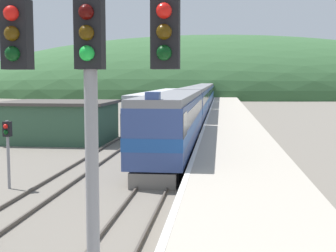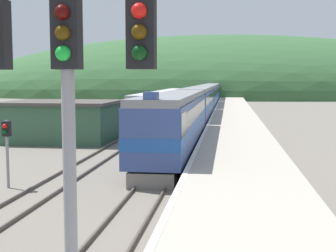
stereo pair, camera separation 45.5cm
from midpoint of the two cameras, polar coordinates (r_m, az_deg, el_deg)
track_main at (r=73.56m, az=3.79°, el=1.73°), size 1.52×180.00×0.16m
track_siding at (r=73.93m, az=0.08°, el=1.76°), size 1.52×180.00×0.16m
platform at (r=53.52m, az=7.35°, el=0.63°), size 5.34×140.00×0.98m
distant_hills at (r=148.37m, az=5.14°, el=3.69°), size 167.91×75.56×37.49m
station_shed at (r=40.27m, az=-13.38°, el=0.60°), size 8.98×7.48×3.37m
express_train_lead_car at (r=32.19m, az=0.38°, el=0.61°), size 2.95×21.85×4.59m
carriage_second at (r=55.36m, az=2.93°, el=2.73°), size 2.94×22.51×4.23m
carriage_third at (r=78.69m, az=3.98°, el=3.61°), size 2.94×22.51×4.23m
carriage_fourth at (r=102.05m, az=4.55°, el=4.08°), size 2.94×22.51×4.23m
siding_train at (r=62.50m, az=-1.09°, el=2.68°), size 2.90×36.47×3.63m
signal_mast_main at (r=6.95m, az=-11.30°, el=4.36°), size 3.30×0.42×7.34m
signal_post_siding at (r=23.31m, az=-19.51°, el=-1.57°), size 0.36×0.42×3.26m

